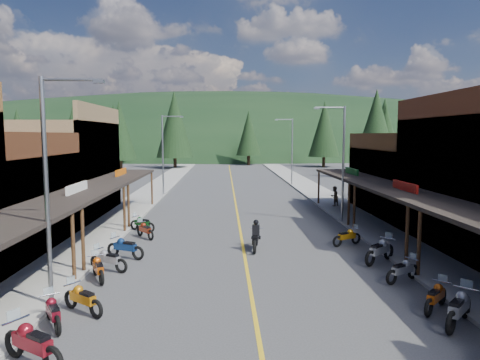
{
  "coord_description": "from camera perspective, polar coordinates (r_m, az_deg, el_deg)",
  "views": [
    {
      "loc": [
        -1.02,
        -20.74,
        6.05
      ],
      "look_at": [
        0.07,
        8.31,
        3.0
      ],
      "focal_mm": 32.0,
      "sensor_mm": 36.0,
      "label": 1
    }
  ],
  "objects": [
    {
      "name": "shop_west_3",
      "position": [
        34.58,
        -23.82,
        1.28
      ],
      "size": [
        10.9,
        10.2,
        8.2
      ],
      "color": "brown",
      "rests_on": "ground"
    },
    {
      "name": "bike_west_3",
      "position": [
        13.14,
        -25.96,
        -18.81
      ],
      "size": [
        2.4,
        1.94,
        1.34
      ],
      "primitive_type": null,
      "rotation": [
        0.0,
        0.0,
        0.99
      ],
      "color": "maroon",
      "rests_on": "ground"
    },
    {
      "name": "ground",
      "position": [
        21.63,
        0.64,
        -10.26
      ],
      "size": [
        220.0,
        220.0,
        0.0
      ],
      "primitive_type": "plane",
      "color": "#38383A",
      "rests_on": "ground"
    },
    {
      "name": "bike_east_5",
      "position": [
        16.71,
        24.67,
        -13.8
      ],
      "size": [
        1.81,
        1.82,
        1.1
      ],
      "primitive_type": null,
      "rotation": [
        0.0,
        0.0,
        -0.78
      ],
      "color": "#B74A0D",
      "rests_on": "ground"
    },
    {
      "name": "pine_5",
      "position": [
        99.15,
        18.67,
        6.81
      ],
      "size": [
        6.72,
        6.72,
        14.0
      ],
      "color": "black",
      "rests_on": "ground"
    },
    {
      "name": "bike_west_7",
      "position": [
        20.24,
        -17.14,
        -9.97
      ],
      "size": [
        2.11,
        1.54,
        1.16
      ],
      "primitive_type": null,
      "rotation": [
        0.0,
        0.0,
        1.09
      ],
      "color": "gray",
      "rests_on": "ground"
    },
    {
      "name": "centerline",
      "position": [
        41.2,
        -0.71,
        -2.44
      ],
      "size": [
        0.15,
        90.0,
        0.01
      ],
      "primitive_type": "cube",
      "color": "gold",
      "rests_on": "ground"
    },
    {
      "name": "streetlight_0",
      "position": [
        15.97,
        -23.96,
        -0.25
      ],
      "size": [
        2.16,
        0.18,
        8.0
      ],
      "color": "gray",
      "rests_on": "ground"
    },
    {
      "name": "bike_east_4",
      "position": [
        15.73,
        27.18,
        -14.78
      ],
      "size": [
        2.13,
        2.16,
        1.3
      ],
      "primitive_type": null,
      "rotation": [
        0.0,
        0.0,
        -0.77
      ],
      "color": "#96979B",
      "rests_on": "ground"
    },
    {
      "name": "bike_west_4",
      "position": [
        15.26,
        -23.67,
        -15.68
      ],
      "size": [
        1.55,
        1.96,
        1.09
      ],
      "primitive_type": null,
      "rotation": [
        0.0,
        0.0,
        0.55
      ],
      "color": "maroon",
      "rests_on": "ground"
    },
    {
      "name": "bike_west_6",
      "position": [
        19.15,
        -18.4,
        -10.98
      ],
      "size": [
        1.46,
        2.06,
        1.13
      ],
      "primitive_type": null,
      "rotation": [
        0.0,
        0.0,
        0.46
      ],
      "color": "#C34E0D",
      "rests_on": "ground"
    },
    {
      "name": "ridge_hill",
      "position": [
        155.86,
        -1.78,
        3.77
      ],
      "size": [
        310.0,
        140.0,
        60.0
      ],
      "primitive_type": "ellipsoid",
      "color": "black",
      "rests_on": "ground"
    },
    {
      "name": "bike_east_7",
      "position": [
        21.57,
        18.14,
        -8.77
      ],
      "size": [
        2.29,
        2.08,
        1.33
      ],
      "primitive_type": null,
      "rotation": [
        0.0,
        0.0,
        -0.88
      ],
      "color": "#A7A8AD",
      "rests_on": "ground"
    },
    {
      "name": "pine_1",
      "position": [
        93.61,
        -16.47,
        6.48
      ],
      "size": [
        5.88,
        5.88,
        12.5
      ],
      "color": "black",
      "rests_on": "ground"
    },
    {
      "name": "sidewalk_west",
      "position": [
        41.88,
        -12.71,
        -2.36
      ],
      "size": [
        3.4,
        94.0,
        0.15
      ],
      "primitive_type": "cube",
      "color": "gray",
      "rests_on": "ground"
    },
    {
      "name": "bike_east_6",
      "position": [
        19.24,
        20.87,
        -11.03
      ],
      "size": [
        1.99,
        1.51,
        1.1
      ],
      "primitive_type": null,
      "rotation": [
        0.0,
        0.0,
        -1.05
      ],
      "color": "#95959A",
      "rests_on": "ground"
    },
    {
      "name": "pine_11",
      "position": [
        62.39,
        17.66,
        6.76
      ],
      "size": [
        5.82,
        5.82,
        12.4
      ],
      "color": "black",
      "rests_on": "ground"
    },
    {
      "name": "pine_2",
      "position": [
        79.27,
        -8.73,
        7.33
      ],
      "size": [
        6.72,
        6.72,
        14.0
      ],
      "color": "black",
      "rests_on": "ground"
    },
    {
      "name": "bike_west_9",
      "position": [
        25.91,
        -12.54,
        -6.42
      ],
      "size": [
        1.66,
        1.91,
        1.09
      ],
      "primitive_type": null,
      "rotation": [
        0.0,
        0.0,
        0.65
      ],
      "color": "maroon",
      "rests_on": "ground"
    },
    {
      "name": "pine_10",
      "position": [
        72.75,
        -15.75,
        6.35
      ],
      "size": [
        5.38,
        5.38,
        11.6
      ],
      "color": "black",
      "rests_on": "ground"
    },
    {
      "name": "pine_8",
      "position": [
        64.26,
        -21.31,
        5.52
      ],
      "size": [
        4.48,
        4.48,
        10.0
      ],
      "color": "black",
      "rests_on": "ground"
    },
    {
      "name": "streetlight_2",
      "position": [
        29.86,
        13.35,
        2.78
      ],
      "size": [
        2.16,
        0.18,
        8.0
      ],
      "color": "gray",
      "rests_on": "ground"
    },
    {
      "name": "bike_west_8",
      "position": [
        22.02,
        -15.06,
        -8.53
      ],
      "size": [
        2.22,
        1.57,
        1.22
      ],
      "primitive_type": null,
      "rotation": [
        0.0,
        0.0,
        1.12
      ],
      "color": "navy",
      "rests_on": "ground"
    },
    {
      "name": "sidewalk_east",
      "position": [
        42.3,
        11.16,
        -2.24
      ],
      "size": [
        3.4,
        94.0,
        0.15
      ],
      "primitive_type": "cube",
      "color": "gray",
      "rests_on": "ground"
    },
    {
      "name": "bike_west_10",
      "position": [
        27.86,
        -12.9,
        -5.56
      ],
      "size": [
        1.96,
        1.55,
        1.09
      ],
      "primitive_type": null,
      "rotation": [
        0.0,
        0.0,
        1.02
      ],
      "color": "#0C4014",
      "rests_on": "ground"
    },
    {
      "name": "pine_7",
      "position": [
        101.58,
        -20.03,
        6.31
      ],
      "size": [
        5.88,
        5.88,
        12.5
      ],
      "color": "black",
      "rests_on": "ground"
    },
    {
      "name": "pine_0",
      "position": [
        91.46,
        -27.52,
        5.59
      ],
      "size": [
        5.04,
        5.04,
        11.0
      ],
      "color": "black",
      "rests_on": "ground"
    },
    {
      "name": "streetlight_1",
      "position": [
        43.18,
        -10.07,
        3.79
      ],
      "size": [
        2.16,
        0.18,
        8.0
      ],
      "color": "gray",
      "rests_on": "ground"
    },
    {
      "name": "pine_3",
      "position": [
        86.88,
        1.17,
        6.28
      ],
      "size": [
        5.04,
        5.04,
        11.0
      ],
      "color": "black",
      "rests_on": "ground"
    },
    {
      "name": "pine_4",
      "position": [
        82.95,
        11.18,
        6.7
      ],
      "size": [
        5.88,
        5.88,
        12.5
      ],
      "color": "black",
      "rests_on": "ground"
    },
    {
      "name": "bike_west_5",
      "position": [
        15.97,
        -20.23,
        -14.46
      ],
      "size": [
        1.99,
        1.74,
        1.14
      ],
      "primitive_type": null,
      "rotation": [
        0.0,
        0.0,
        0.92
      ],
      "color": "#C8760E",
      "rests_on": "ground"
    },
    {
      "name": "pedestrian_east_b",
      "position": [
        36.66,
        12.46,
        -2.1
      ],
      "size": [
        0.92,
        0.86,
        1.66
      ],
      "primitive_type": "imported",
      "rotation": [
        0.0,
        0.0,
        3.79
      ],
      "color": "brown",
      "rests_on": "sidewalk_east"
    },
    {
      "name": "bike_east_8",
      "position": [
        24.39,
        14.07,
        -7.24
      ],
      "size": [
        2.0,
        1.43,
        1.09
      ],
      "primitive_type": null,
      "rotation": [
        0.0,
        0.0,
        -1.11
      ],
      "color": "#B7740D",
      "rests_on": "ground"
    },
    {
      "name": "pine_6",
      "position": [
        96.91,
        27.01,
        5.6
      ],
      "size": [
        5.04,
        5.04,
        11.0
      ],
      "color": "black",
      "rests_on": "ground"
    },
    {
      "name": "rider_on_bike",
      "position": [
        22.74,
        2.09,
        -7.67
      ],
      "size": [
        1.02,
        2.31,
        1.7
      ],
      "rotation": [
        0.0,
        0.0,
        -0.13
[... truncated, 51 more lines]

